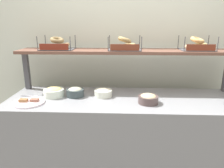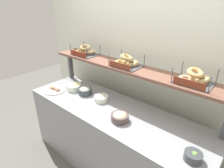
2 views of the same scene
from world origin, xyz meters
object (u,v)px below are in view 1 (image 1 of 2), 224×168
serving_plate_white (29,102)px  bowl_hummus (148,99)px  bagel_basket_everything (57,45)px  serving_spoon_near_plate (32,96)px  bowl_tuna_salad (75,92)px  bowl_egg_salad (54,92)px  bagel_basket_sesame (124,45)px  bowl_potato_salad (103,92)px  bagel_basket_plain (197,45)px

serving_plate_white → bowl_hummus: bearing=2.6°
bagel_basket_everything → serving_spoon_near_plate: bearing=-128.6°
bowl_tuna_salad → serving_plate_white: bearing=-151.7°
bowl_egg_salad → serving_spoon_near_plate: bearing=-176.0°
serving_plate_white → serving_spoon_near_plate: (-0.04, 0.17, -0.00)m
bagel_basket_sesame → bowl_hummus: bearing=-59.6°
bowl_hummus → bagel_basket_sesame: size_ratio=0.55×
bowl_potato_salad → bagel_basket_everything: bearing=156.4°
bowl_tuna_salad → serving_plate_white: bowl_tuna_salad is taller
bowl_hummus → serving_spoon_near_plate: size_ratio=0.99×
bowl_potato_salad → bagel_basket_sesame: bagel_basket_sesame is taller
serving_spoon_near_plate → bowl_potato_salad: bearing=3.4°
bowl_hummus → bagel_basket_sesame: 0.61m
serving_spoon_near_plate → bagel_basket_plain: size_ratio=0.56×
bowl_egg_salad → bagel_basket_sesame: size_ratio=0.60×
serving_plate_white → bagel_basket_everything: bearing=69.2°
serving_spoon_near_plate → bagel_basket_sesame: size_ratio=0.55×
bowl_tuna_salad → bagel_basket_plain: bagel_basket_plain is taller
bowl_tuna_salad → bowl_potato_salad: bowl_tuna_salad is taller
serving_spoon_near_plate → serving_plate_white: bearing=-76.7°
bowl_potato_salad → bagel_basket_everything: 0.69m
bagel_basket_everything → bagel_basket_plain: bearing=0.5°
bowl_egg_salad → bowl_potato_salad: bearing=3.1°
serving_plate_white → bagel_basket_sesame: 1.06m
serving_plate_white → serving_spoon_near_plate: 0.18m
bowl_tuna_salad → bowl_egg_salad: 0.21m
serving_spoon_near_plate → bagel_basket_plain: bagel_basket_plain is taller
serving_plate_white → bagel_basket_plain: 1.71m
bowl_tuna_salad → serving_spoon_near_plate: bowl_tuna_salad is taller
bowl_hummus → bagel_basket_plain: size_ratio=0.56×
bowl_tuna_salad → bagel_basket_sesame: bagel_basket_sesame is taller
bowl_potato_salad → serving_plate_white: (-0.65, -0.21, -0.03)m
bowl_potato_salad → serving_plate_white: size_ratio=0.62×
serving_spoon_near_plate → bagel_basket_everything: 0.57m
bowl_egg_salad → serving_spoon_near_plate: bowl_egg_salad is taller
bowl_egg_salad → serving_plate_white: bowl_egg_salad is taller
bowl_hummus → serving_plate_white: size_ratio=0.65×
bowl_hummus → bagel_basket_plain: 0.78m
bowl_tuna_salad → serving_plate_white: 0.43m
bowl_egg_salad → serving_spoon_near_plate: (-0.21, -0.02, -0.04)m
serving_plate_white → bowl_egg_salad: bearing=47.8°
bowl_potato_salad → serving_spoon_near_plate: 0.70m
serving_plate_white → bagel_basket_everything: size_ratio=0.83×
bowl_egg_salad → bowl_hummus: size_ratio=1.10×
bowl_tuna_salad → bagel_basket_sesame: (0.48, 0.21, 0.43)m
bowl_tuna_salad → bowl_potato_salad: bearing=2.1°
bowl_potato_salad → serving_plate_white: bowl_potato_salad is taller
bowl_potato_salad → bagel_basket_sesame: size_ratio=0.52×
bowl_egg_salad → bowl_potato_salad: (0.48, 0.03, -0.01)m
bowl_tuna_salad → bowl_hummus: (0.69, -0.15, -0.00)m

